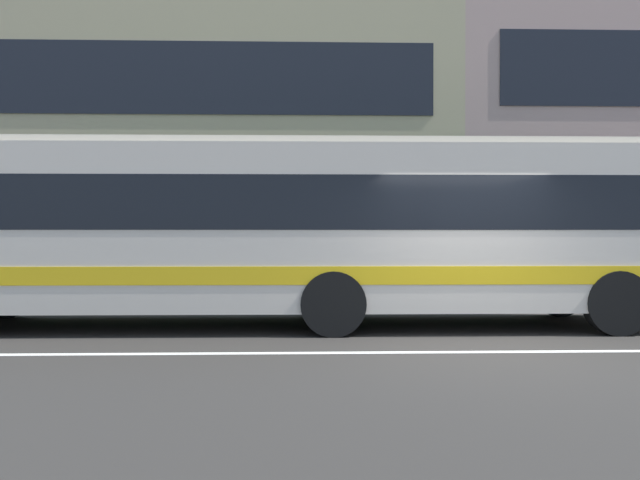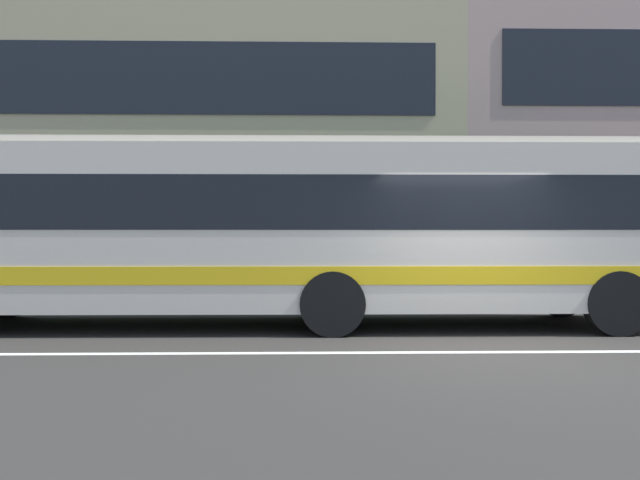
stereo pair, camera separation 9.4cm
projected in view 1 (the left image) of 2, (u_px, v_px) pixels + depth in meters
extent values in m
plane|color=#2D2A27|center=(491.00, 352.00, 8.94)|extent=(160.00, 160.00, 0.00)
cube|color=silver|center=(491.00, 352.00, 8.94)|extent=(60.00, 0.16, 0.01)
cube|color=#184423|center=(314.00, 278.00, 15.38)|extent=(14.30, 1.10, 1.09)
cube|color=tan|center=(107.00, 133.00, 23.44)|extent=(22.65, 9.93, 10.08)
cube|color=black|center=(55.00, 77.00, 18.45)|extent=(20.84, 0.04, 2.02)
cube|color=beige|center=(284.00, 228.00, 11.40)|extent=(12.31, 2.61, 2.61)
cube|color=black|center=(284.00, 205.00, 11.39)|extent=(11.57, 2.62, 0.83)
cube|color=gold|center=(284.00, 271.00, 11.41)|extent=(12.06, 2.63, 0.28)
cube|color=beige|center=(284.00, 148.00, 11.38)|extent=(11.81, 2.20, 0.12)
cylinder|color=black|center=(7.00, 291.00, 12.44)|extent=(1.00, 0.28, 1.00)
cylinder|color=black|center=(333.00, 304.00, 10.26)|extent=(1.00, 0.28, 1.00)
cylinder|color=black|center=(327.00, 290.00, 12.61)|extent=(1.00, 0.28, 1.00)
cylinder|color=black|center=(617.00, 303.00, 10.38)|extent=(1.00, 0.28, 1.00)
cylinder|color=black|center=(559.00, 290.00, 12.73)|extent=(1.00, 0.28, 1.00)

